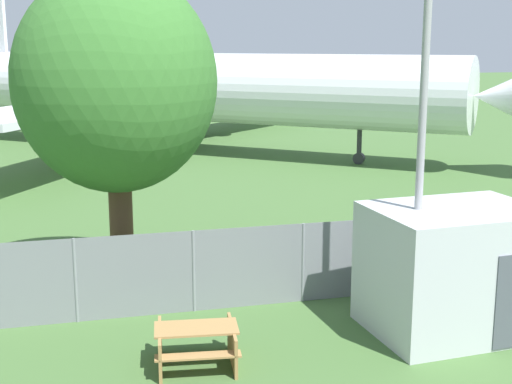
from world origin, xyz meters
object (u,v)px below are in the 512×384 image
object	(u,v)px
airplane	(179,88)
tree_near_hangar	(116,83)
portable_cabin	(454,269)
picnic_bench_open_grass	(196,342)

from	to	relation	value
airplane	tree_near_hangar	size ratio (longest dim) A/B	4.21
portable_cabin	picnic_bench_open_grass	xyz separation A→B (m)	(-5.47, -0.39, -0.84)
tree_near_hangar	portable_cabin	bearing A→B (deg)	-30.63
picnic_bench_open_grass	airplane	bearing A→B (deg)	82.30
airplane	picnic_bench_open_grass	distance (m)	27.02
picnic_bench_open_grass	tree_near_hangar	bearing A→B (deg)	103.77
tree_near_hangar	picnic_bench_open_grass	bearing A→B (deg)	-76.23
airplane	tree_near_hangar	bearing A→B (deg)	-62.37
airplane	portable_cabin	xyz separation A→B (m)	(1.88, -26.22, -2.16)
airplane	tree_near_hangar	world-z (taller)	airplane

